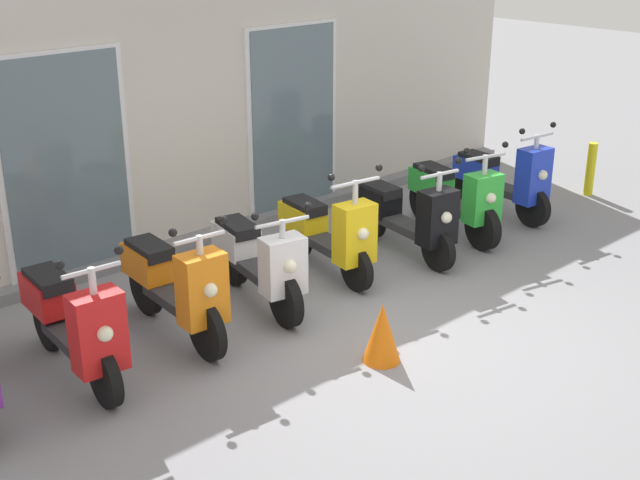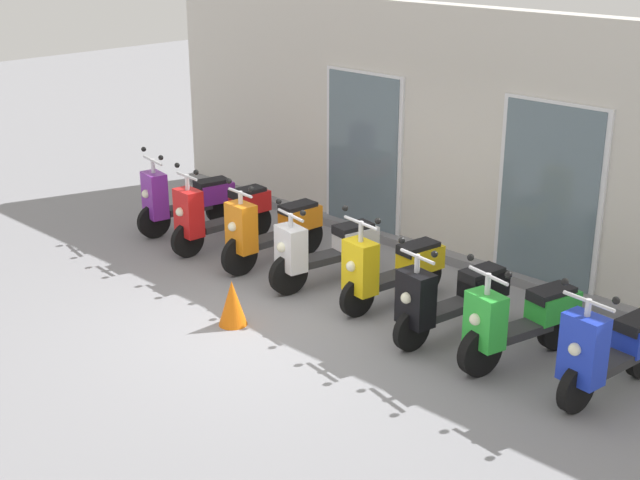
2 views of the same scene
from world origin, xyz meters
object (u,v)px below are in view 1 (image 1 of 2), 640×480
(scooter_white, at_px, (258,260))
(scooter_orange, at_px, (175,284))
(scooter_red, at_px, (73,321))
(scooter_black, at_px, (405,214))
(scooter_blue, at_px, (504,178))
(scooter_green, at_px, (454,197))
(traffic_cone, at_px, (382,333))
(curb_bollard, at_px, (591,169))
(scooter_yellow, at_px, (328,231))

(scooter_white, bearing_deg, scooter_orange, -178.39)
(scooter_red, relative_size, scooter_black, 1.01)
(scooter_orange, relative_size, scooter_blue, 1.06)
(scooter_green, relative_size, scooter_blue, 1.02)
(traffic_cone, bearing_deg, scooter_red, 143.38)
(curb_bollard, bearing_deg, scooter_white, 176.07)
(scooter_red, bearing_deg, scooter_black, -0.39)
(scooter_green, xyz_separation_m, scooter_blue, (0.96, 0.02, 0.02))
(scooter_orange, xyz_separation_m, scooter_black, (2.89, -0.07, -0.04))
(scooter_yellow, xyz_separation_m, curb_bollard, (4.30, -0.44, -0.12))
(scooter_white, relative_size, scooter_green, 1.01)
(scooter_red, xyz_separation_m, scooter_white, (1.91, 0.07, -0.04))
(scooter_orange, height_order, scooter_black, scooter_orange)
(scooter_orange, relative_size, curb_bollard, 2.30)
(scooter_red, distance_m, curb_bollard, 7.19)
(scooter_yellow, relative_size, scooter_green, 0.97)
(traffic_cone, bearing_deg, scooter_yellow, 60.91)
(scooter_yellow, xyz_separation_m, scooter_green, (1.83, -0.16, -0.01))
(scooter_orange, distance_m, scooter_white, 0.94)
(traffic_cone, bearing_deg, scooter_blue, 21.85)
(scooter_red, distance_m, scooter_black, 3.87)
(scooter_green, bearing_deg, scooter_red, 179.88)
(scooter_green, height_order, traffic_cone, scooter_green)
(scooter_yellow, height_order, traffic_cone, scooter_yellow)
(scooter_white, bearing_deg, scooter_green, -1.66)
(curb_bollard, xyz_separation_m, traffic_cone, (-5.20, -1.18, -0.09))
(scooter_yellow, distance_m, scooter_black, 1.00)
(scooter_red, height_order, scooter_blue, scooter_red)
(scooter_yellow, distance_m, scooter_green, 1.84)
(scooter_red, distance_m, traffic_cone, 2.48)
(scooter_orange, relative_size, traffic_cone, 3.10)
(scooter_orange, bearing_deg, scooter_green, -0.84)
(scooter_red, xyz_separation_m, scooter_black, (3.87, -0.03, -0.04))
(scooter_orange, distance_m, scooter_green, 3.74)
(scooter_yellow, bearing_deg, curb_bollard, -5.85)
(traffic_cone, bearing_deg, scooter_orange, 123.50)
(scooter_orange, distance_m, scooter_blue, 4.70)
(scooter_black, relative_size, scooter_green, 1.02)
(scooter_red, height_order, scooter_black, scooter_red)
(scooter_blue, bearing_deg, scooter_red, -179.90)
(scooter_white, height_order, curb_bollard, scooter_white)
(scooter_red, xyz_separation_m, scooter_yellow, (2.88, 0.15, -0.02))
(scooter_green, bearing_deg, scooter_yellow, 175.04)
(scooter_yellow, bearing_deg, scooter_red, -177.03)
(scooter_red, xyz_separation_m, scooter_blue, (5.68, 0.01, -0.02))
(scooter_green, relative_size, traffic_cone, 2.99)
(scooter_red, height_order, traffic_cone, scooter_red)
(scooter_orange, xyz_separation_m, scooter_blue, (4.70, -0.04, -0.03))
(scooter_yellow, bearing_deg, scooter_black, -10.15)
(scooter_green, distance_m, scooter_blue, 0.96)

